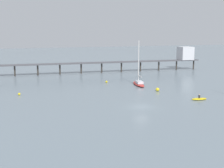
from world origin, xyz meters
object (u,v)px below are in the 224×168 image
(mooring_buoy_inner, at_px, (157,89))
(pier, at_px, (136,58))
(dinghy_yellow, at_px, (199,99))
(mooring_buoy_near, at_px, (19,94))
(mooring_buoy_outer, at_px, (107,82))
(sailboat_red, at_px, (139,83))

(mooring_buoy_inner, bearing_deg, pier, 74.37)
(dinghy_yellow, distance_m, mooring_buoy_near, 36.92)
(mooring_buoy_inner, xyz_separation_m, mooring_buoy_outer, (-7.32, 14.39, -0.12))
(pier, distance_m, sailboat_red, 26.69)
(pier, height_order, sailboat_red, sailboat_red)
(mooring_buoy_outer, height_order, mooring_buoy_near, mooring_buoy_outer)
(dinghy_yellow, relative_size, mooring_buoy_near, 6.04)
(mooring_buoy_inner, bearing_deg, sailboat_red, 95.98)
(sailboat_red, distance_m, mooring_buoy_near, 28.78)
(mooring_buoy_outer, relative_size, mooring_buoy_near, 1.04)
(sailboat_red, xyz_separation_m, dinghy_yellow, (4.57, -18.75, -0.44))
(dinghy_yellow, bearing_deg, mooring_buoy_outer, 113.92)
(dinghy_yellow, relative_size, mooring_buoy_inner, 4.08)
(mooring_buoy_inner, height_order, mooring_buoy_outer, mooring_buoy_inner)
(mooring_buoy_outer, bearing_deg, mooring_buoy_near, -158.52)
(sailboat_red, bearing_deg, mooring_buoy_near, -174.70)
(dinghy_yellow, height_order, mooring_buoy_outer, dinghy_yellow)
(pier, bearing_deg, dinghy_yellow, -97.20)
(pier, height_order, mooring_buoy_inner, pier)
(pier, bearing_deg, mooring_buoy_near, -144.99)
(mooring_buoy_near, bearing_deg, pier, 35.01)
(pier, relative_size, sailboat_red, 7.47)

